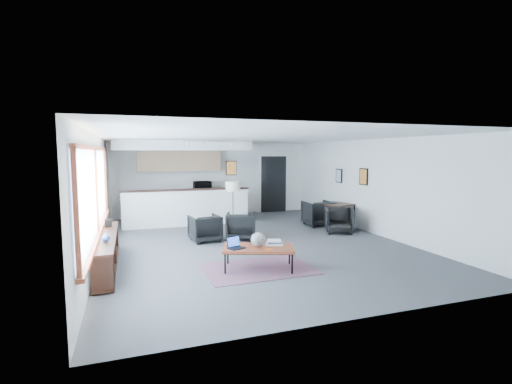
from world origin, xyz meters
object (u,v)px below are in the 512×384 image
object	(u,v)px
book_stack	(275,242)
floor_lamp	(233,188)
dining_chair_far	(318,214)
laptop	(235,245)
ceramic_pot	(258,239)
microwave	(202,185)
coffee_table	(259,248)
armchair_left	(205,227)
dining_table	(336,206)
dining_chair_near	(339,221)
armchair_right	(241,225)

from	to	relation	value
book_stack	floor_lamp	size ratio (longest dim) A/B	0.26
book_stack	dining_chair_far	xyz separation A→B (m)	(2.81, 3.42, -0.12)
laptop	ceramic_pot	distance (m)	0.45
dining_chair_far	microwave	xyz separation A→B (m)	(-3.06, 2.71, 0.76)
microwave	coffee_table	bearing A→B (deg)	-99.83
book_stack	floor_lamp	xyz separation A→B (m)	(0.09, 3.37, 0.76)
laptop	armchair_left	size ratio (longest dim) A/B	0.49
coffee_table	microwave	distance (m)	6.22
dining_table	microwave	size ratio (longest dim) A/B	1.92
laptop	dining_chair_near	size ratio (longest dim) A/B	0.55
coffee_table	ceramic_pot	world-z (taller)	ceramic_pot
dining_chair_far	microwave	bearing A→B (deg)	-40.13
coffee_table	floor_lamp	size ratio (longest dim) A/B	1.05
armchair_left	dining_chair_far	size ratio (longest dim) A/B	1.03
ceramic_pot	armchair_left	bearing A→B (deg)	101.77
floor_lamp	book_stack	bearing A→B (deg)	-91.52
dining_table	dining_chair_near	bearing A→B (deg)	-115.54
armchair_left	dining_chair_far	xyz separation A→B (m)	(3.69, 0.90, -0.01)
laptop	book_stack	xyz separation A→B (m)	(0.80, -0.00, -0.02)
book_stack	dining_chair_near	bearing A→B (deg)	38.70
laptop	armchair_left	xyz separation A→B (m)	(-0.08, 2.52, -0.13)
ceramic_pot	dining_table	size ratio (longest dim) A/B	0.25
microwave	armchair_right	bearing A→B (deg)	-94.24
armchair_right	armchair_left	bearing A→B (deg)	15.95
microwave	armchair_left	bearing A→B (deg)	-108.85
book_stack	floor_lamp	distance (m)	3.46
coffee_table	dining_chair_near	xyz separation A→B (m)	(3.20, 2.34, -0.08)
armchair_left	dining_table	world-z (taller)	armchair_left
laptop	microwave	bearing A→B (deg)	63.49
book_stack	dining_table	bearing A→B (deg)	43.32
ceramic_pot	dining_table	bearing A→B (deg)	40.61
ceramic_pot	dining_table	distance (m)	4.68
dining_chair_near	dining_chair_far	size ratio (longest dim) A/B	0.91
ceramic_pot	armchair_right	world-z (taller)	armchair_right
dining_table	microwave	xyz separation A→B (m)	(-3.46, 3.11, 0.47)
book_stack	armchair_right	size ratio (longest dim) A/B	0.49
floor_lamp	dining_chair_far	distance (m)	2.86
ceramic_pot	armchair_left	size ratio (longest dim) A/B	0.37
ceramic_pot	floor_lamp	xyz separation A→B (m)	(0.44, 3.40, 0.67)
floor_lamp	armchair_left	bearing A→B (deg)	-138.82
floor_lamp	laptop	bearing A→B (deg)	-104.79
ceramic_pot	microwave	size ratio (longest dim) A/B	0.49
armchair_left	floor_lamp	bearing A→B (deg)	-145.71
dining_chair_far	microwave	world-z (taller)	microwave
ceramic_pot	dining_chair_near	bearing A→B (deg)	35.83
laptop	dining_chair_far	size ratio (longest dim) A/B	0.50
microwave	laptop	bearing A→B (deg)	-104.03
laptop	microwave	size ratio (longest dim) A/B	0.64
ceramic_pot	dining_chair_far	distance (m)	4.68
ceramic_pot	dining_chair_near	distance (m)	3.96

